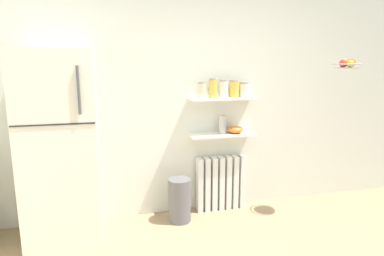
{
  "coord_description": "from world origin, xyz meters",
  "views": [
    {
      "loc": [
        -0.98,
        -1.53,
        1.7
      ],
      "look_at": [
        -0.2,
        1.6,
        1.05
      ],
      "focal_mm": 31.05,
      "sensor_mm": 36.0,
      "label": 1
    }
  ],
  "objects_px": {
    "refrigerator": "(61,148)",
    "storage_jar_0": "(202,90)",
    "radiator": "(221,183)",
    "hanging_fruit_basket": "(347,64)",
    "storage_jar_1": "(213,88)",
    "storage_jar_2": "(223,89)",
    "vase": "(222,125)",
    "trash_bin": "(180,200)",
    "storage_jar_3": "(234,89)",
    "storage_jar_4": "(244,90)",
    "shelf_bowl": "(235,129)"
  },
  "relations": [
    {
      "from": "refrigerator",
      "to": "storage_jar_0",
      "type": "xyz_separation_m",
      "value": [
        1.43,
        0.21,
        0.5
      ]
    },
    {
      "from": "radiator",
      "to": "hanging_fruit_basket",
      "type": "xyz_separation_m",
      "value": [
        1.21,
        -0.44,
        1.36
      ]
    },
    {
      "from": "refrigerator",
      "to": "storage_jar_1",
      "type": "distance_m",
      "value": 1.64
    },
    {
      "from": "refrigerator",
      "to": "storage_jar_2",
      "type": "bearing_deg",
      "value": 7.33
    },
    {
      "from": "storage_jar_1",
      "to": "storage_jar_2",
      "type": "height_order",
      "value": "storage_jar_1"
    },
    {
      "from": "radiator",
      "to": "vase",
      "type": "xyz_separation_m",
      "value": [
        -0.0,
        -0.03,
        0.7
      ]
    },
    {
      "from": "storage_jar_0",
      "to": "storage_jar_2",
      "type": "bearing_deg",
      "value": -0.0
    },
    {
      "from": "trash_bin",
      "to": "hanging_fruit_basket",
      "type": "distance_m",
      "value": 2.27
    },
    {
      "from": "radiator",
      "to": "storage_jar_3",
      "type": "relative_size",
      "value": 3.38
    },
    {
      "from": "storage_jar_4",
      "to": "refrigerator",
      "type": "bearing_deg",
      "value": -173.59
    },
    {
      "from": "storage_jar_2",
      "to": "shelf_bowl",
      "type": "relative_size",
      "value": 1.06
    },
    {
      "from": "storage_jar_2",
      "to": "vase",
      "type": "height_order",
      "value": "storage_jar_2"
    },
    {
      "from": "storage_jar_1",
      "to": "vase",
      "type": "height_order",
      "value": "storage_jar_1"
    },
    {
      "from": "storage_jar_2",
      "to": "hanging_fruit_basket",
      "type": "relative_size",
      "value": 0.67
    },
    {
      "from": "trash_bin",
      "to": "shelf_bowl",
      "type": "bearing_deg",
      "value": 12.56
    },
    {
      "from": "storage_jar_3",
      "to": "storage_jar_4",
      "type": "xyz_separation_m",
      "value": [
        0.12,
        -0.0,
        -0.01
      ]
    },
    {
      "from": "storage_jar_0",
      "to": "trash_bin",
      "type": "height_order",
      "value": "storage_jar_0"
    },
    {
      "from": "shelf_bowl",
      "to": "storage_jar_2",
      "type": "bearing_deg",
      "value": 180.0
    },
    {
      "from": "shelf_bowl",
      "to": "trash_bin",
      "type": "xyz_separation_m",
      "value": [
        -0.68,
        -0.15,
        -0.71
      ]
    },
    {
      "from": "storage_jar_3",
      "to": "refrigerator",
      "type": "bearing_deg",
      "value": -173.16
    },
    {
      "from": "radiator",
      "to": "trash_bin",
      "type": "distance_m",
      "value": 0.56
    },
    {
      "from": "shelf_bowl",
      "to": "storage_jar_0",
      "type": "bearing_deg",
      "value": 180.0
    },
    {
      "from": "storage_jar_2",
      "to": "storage_jar_4",
      "type": "distance_m",
      "value": 0.24
    },
    {
      "from": "storage_jar_3",
      "to": "storage_jar_1",
      "type": "bearing_deg",
      "value": -180.0
    },
    {
      "from": "storage_jar_0",
      "to": "storage_jar_2",
      "type": "distance_m",
      "value": 0.24
    },
    {
      "from": "refrigerator",
      "to": "radiator",
      "type": "xyz_separation_m",
      "value": [
        1.67,
        0.24,
        -0.59
      ]
    },
    {
      "from": "storage_jar_4",
      "to": "trash_bin",
      "type": "height_order",
      "value": "storage_jar_4"
    },
    {
      "from": "storage_jar_0",
      "to": "storage_jar_3",
      "type": "bearing_deg",
      "value": -0.0
    },
    {
      "from": "shelf_bowl",
      "to": "trash_bin",
      "type": "relative_size",
      "value": 0.38
    },
    {
      "from": "storage_jar_0",
      "to": "storage_jar_1",
      "type": "xyz_separation_m",
      "value": [
        0.12,
        -0.0,
        0.02
      ]
    },
    {
      "from": "storage_jar_2",
      "to": "hanging_fruit_basket",
      "type": "distance_m",
      "value": 1.3
    },
    {
      "from": "storage_jar_2",
      "to": "storage_jar_4",
      "type": "xyz_separation_m",
      "value": [
        0.24,
        -0.0,
        -0.01
      ]
    },
    {
      "from": "storage_jar_0",
      "to": "refrigerator",
      "type": "bearing_deg",
      "value": -171.44
    },
    {
      "from": "vase",
      "to": "storage_jar_1",
      "type": "bearing_deg",
      "value": -180.0
    },
    {
      "from": "storage_jar_3",
      "to": "trash_bin",
      "type": "distance_m",
      "value": 1.35
    },
    {
      "from": "storage_jar_0",
      "to": "vase",
      "type": "relative_size",
      "value": 0.84
    },
    {
      "from": "radiator",
      "to": "storage_jar_4",
      "type": "distance_m",
      "value": 1.11
    },
    {
      "from": "storage_jar_4",
      "to": "hanging_fruit_basket",
      "type": "relative_size",
      "value": 0.56
    },
    {
      "from": "radiator",
      "to": "storage_jar_2",
      "type": "bearing_deg",
      "value": -90.0
    },
    {
      "from": "storage_jar_0",
      "to": "storage_jar_1",
      "type": "relative_size",
      "value": 0.82
    },
    {
      "from": "radiator",
      "to": "shelf_bowl",
      "type": "height_order",
      "value": "shelf_bowl"
    },
    {
      "from": "vase",
      "to": "refrigerator",
      "type": "bearing_deg",
      "value": -172.66
    },
    {
      "from": "storage_jar_2",
      "to": "storage_jar_3",
      "type": "relative_size",
      "value": 1.03
    },
    {
      "from": "storage_jar_1",
      "to": "shelf_bowl",
      "type": "distance_m",
      "value": 0.54
    },
    {
      "from": "refrigerator",
      "to": "shelf_bowl",
      "type": "bearing_deg",
      "value": 6.74
    },
    {
      "from": "trash_bin",
      "to": "storage_jar_2",
      "type": "bearing_deg",
      "value": 15.91
    },
    {
      "from": "storage_jar_4",
      "to": "storage_jar_2",
      "type": "bearing_deg",
      "value": 180.0
    },
    {
      "from": "refrigerator",
      "to": "shelf_bowl",
      "type": "relative_size",
      "value": 10.0
    },
    {
      "from": "shelf_bowl",
      "to": "hanging_fruit_basket",
      "type": "distance_m",
      "value": 1.35
    },
    {
      "from": "storage_jar_2",
      "to": "trash_bin",
      "type": "xyz_separation_m",
      "value": [
        -0.53,
        -0.15,
        -1.17
      ]
    }
  ]
}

